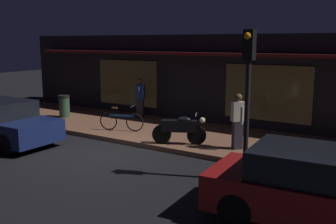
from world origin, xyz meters
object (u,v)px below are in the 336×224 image
Objects in this scene: person_bystander at (238,120)px; motorcycle at (180,129)px; bicycle_parked at (121,121)px; trash_bin at (64,106)px; parked_car_far at (1,122)px; traffic_light_pole at (248,79)px; person_photographer at (140,97)px; parked_car_across at (320,189)px.

motorcycle is at bearing -165.09° from person_bystander.
bicycle_parked is at bearing 170.92° from motorcycle.
motorcycle reaches higher than trash_bin.
parked_car_far is at bearing -154.07° from motorcycle.
motorcycle is at bearing 150.67° from traffic_light_pole.
person_photographer is 5.57m from parked_car_far.
parked_car_far is at bearing -156.60° from person_bystander.
trash_bin is 0.22× the size of parked_car_across.
traffic_light_pole is at bearing -19.89° from bicycle_parked.
person_photographer and person_bystander have the same top height.
bicycle_parked is at bearing -69.98° from person_photographer.
trash_bin is 3.85m from parked_car_far.
person_bystander reaches higher than bicycle_parked.
motorcycle is 1.82m from person_bystander.
parked_car_far is at bearing -172.60° from traffic_light_pole.
trash_bin is (-2.87, -1.55, -0.41)m from person_photographer.
person_photographer is at bearing 145.66° from parked_car_across.
person_bystander is 0.41× the size of parked_car_far.
bicycle_parked is at bearing 155.17° from parked_car_across.
person_photographer is 0.40× the size of parked_car_across.
parked_car_far is (1.05, -3.70, 0.08)m from trash_bin.
traffic_light_pole reaches higher than motorcycle.
motorcycle is 1.70× the size of trash_bin.
trash_bin is (-6.41, 1.09, -0.03)m from motorcycle.
person_photographer is 0.41× the size of parked_car_far.
bicycle_parked is 3.73m from trash_bin.
parked_car_far is (-1.82, -5.25, -0.32)m from person_photographer.
bicycle_parked is 4.48m from person_bystander.
traffic_light_pole is (2.76, -1.55, 1.83)m from motorcycle.
traffic_light_pole is (1.04, -2.01, 1.45)m from person_bystander.
parked_car_far is at bearing -74.22° from trash_bin.
person_bystander is (1.72, 0.46, 0.38)m from motorcycle.
person_bystander is 0.40× the size of parked_car_across.
person_photographer is (-3.54, 2.64, 0.38)m from motorcycle.
person_photographer is 5.69m from person_bystander.
bicycle_parked is at bearing 49.20° from parked_car_far.
motorcycle is at bearing -9.08° from bicycle_parked.
parked_car_across is at bearing -36.43° from traffic_light_pole.
parked_car_far is (-5.36, -2.61, 0.06)m from motorcycle.
parked_car_far is 0.98× the size of parked_car_across.
motorcycle is 4.43m from person_photographer.
bicycle_parked is at bearing 160.11° from traffic_light_pole.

